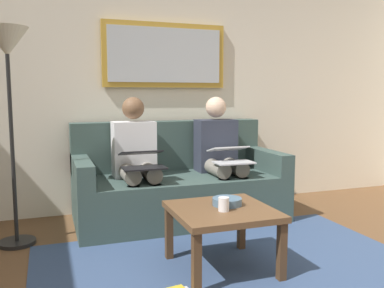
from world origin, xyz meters
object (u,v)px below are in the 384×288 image
couch (177,185)px  laptop_black (142,159)px  coffee_table (222,217)px  standing_lamp (8,66)px  cup (224,204)px  bowl (227,202)px  framed_mirror (165,55)px  person_right (136,157)px  laptop_silver (231,155)px  person_left (220,153)px

couch → laptop_black: bearing=38.1°
coffee_table → standing_lamp: size_ratio=0.39×
cup → laptop_black: bearing=-71.9°
bowl → standing_lamp: standing_lamp is taller
framed_mirror → person_right: bearing=48.6°
cup → standing_lamp: standing_lamp is taller
cup → laptop_silver: (-0.49, -0.96, 0.16)m
laptop_black → person_right: bearing=-90.0°
cup → person_right: size_ratio=0.08×
standing_lamp → cup: bearing=142.3°
coffee_table → laptop_black: bearing=-69.8°
bowl → person_left: 1.18m
laptop_black → standing_lamp: 1.24m
coffee_table → bowl: (-0.06, -0.06, 0.08)m
cup → laptop_black: size_ratio=0.26×
coffee_table → person_left: (-0.47, -1.15, 0.25)m
person_left → standing_lamp: bearing=6.3°
couch → standing_lamp: (1.40, 0.27, 1.06)m
cup → person_right: (0.32, -1.21, 0.15)m
bowl → person_left: size_ratio=0.17×
couch → laptop_silver: couch is taller
laptop_silver → laptop_black: size_ratio=0.97×
framed_mirror → laptop_black: (0.40, 0.71, -0.92)m
person_left → laptop_silver: bearing=90.0°
framed_mirror → coffee_table: (0.07, 1.61, -1.19)m
couch → person_right: size_ratio=1.66×
framed_mirror → laptop_black: bearing=60.2°
couch → coffee_table: size_ratio=2.92×
bowl → couch: bearing=-90.4°
couch → standing_lamp: 1.77m
person_left → laptop_silver: 0.25m
couch → standing_lamp: bearing=10.8°
couch → coffee_table: (0.07, 1.22, 0.05)m
coffee_table → bowl: bearing=-136.3°
cup → laptop_silver: size_ratio=0.26×
bowl → person_left: bearing=-110.7°
couch → cup: (0.09, 1.28, 0.15)m
person_left → bowl: bearing=69.3°
couch → coffee_table: bearing=86.6°
bowl → laptop_silver: (-0.41, -0.84, 0.18)m
coffee_table → cup: cup is taller
couch → framed_mirror: bearing=-90.0°
framed_mirror → standing_lamp: 1.55m
standing_lamp → laptop_silver: bearing=178.5°
laptop_silver → standing_lamp: size_ratio=0.21×
cup → person_right: person_right is taller
framed_mirror → cup: framed_mirror is taller
framed_mirror → person_right: framed_mirror is taller
laptop_silver → standing_lamp: standing_lamp is taller
coffee_table → laptop_black: laptop_black is taller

